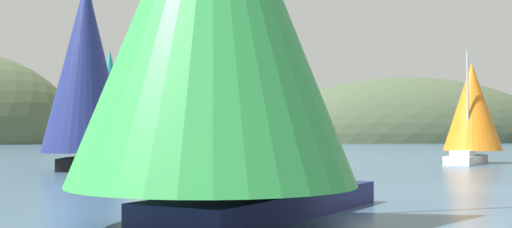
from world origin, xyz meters
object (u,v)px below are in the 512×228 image
at_px(sailboat_orange_sail, 472,110).
at_px(sailboat_teal_sail, 111,103).
at_px(sailboat_navy_sail, 86,72).
at_px(channel_buoy, 263,151).
at_px(sailboat_green_sail, 216,14).

xyz_separation_m(sailboat_orange_sail, sailboat_teal_sail, (-25.04, 9.07, 0.69)).
bearing_deg(sailboat_orange_sail, sailboat_navy_sail, -170.90).
relative_size(sailboat_orange_sail, channel_buoy, 2.95).
distance_m(sailboat_green_sail, sailboat_teal_sail, 36.61).
distance_m(sailboat_navy_sail, sailboat_orange_sail, 26.43).
bearing_deg(sailboat_orange_sail, channel_buoy, 118.26).
distance_m(sailboat_green_sail, channel_buoy, 48.96).
height_order(sailboat_orange_sail, sailboat_green_sail, sailboat_green_sail).
bearing_deg(sailboat_navy_sail, sailboat_teal_sail, 85.68).
bearing_deg(sailboat_orange_sail, sailboat_teal_sail, 160.09).
bearing_deg(sailboat_green_sail, sailboat_orange_sail, 51.44).
distance_m(sailboat_orange_sail, sailboat_teal_sail, 26.64).
bearing_deg(sailboat_green_sail, channel_buoy, 76.94).
distance_m(sailboat_orange_sail, sailboat_green_sail, 35.05).
distance_m(sailboat_navy_sail, channel_buoy, 29.12).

